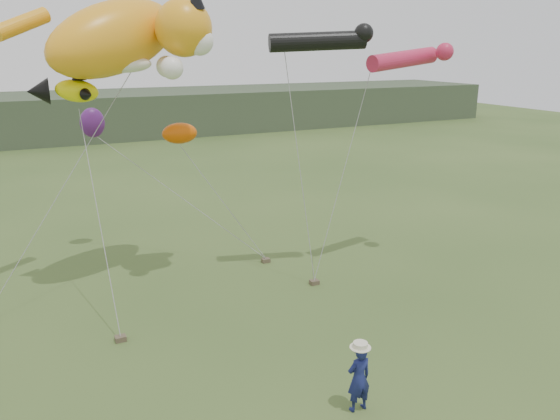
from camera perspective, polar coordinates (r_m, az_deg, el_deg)
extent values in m
plane|color=#385123|center=(14.65, 0.10, -17.19)|extent=(120.00, 120.00, 0.00)
cube|color=#2D3D28|center=(56.57, -20.29, 9.30)|extent=(90.00, 12.00, 4.00)
imported|color=navy|center=(13.27, 8.24, -17.01)|extent=(0.61, 0.41, 1.67)
cube|color=brown|center=(16.85, -16.32, -12.75)|extent=(0.31, 0.25, 0.16)
cube|color=brown|center=(19.77, 3.61, -7.54)|extent=(0.31, 0.25, 0.16)
cube|color=brown|center=(21.68, -1.51, -5.28)|extent=(0.31, 0.25, 0.16)
ellipsoid|color=orange|center=(19.32, -16.97, 16.83)|extent=(5.79, 4.35, 3.52)
sphere|color=orange|center=(18.78, -10.04, 18.24)|extent=(1.84, 1.84, 1.84)
cone|color=black|center=(19.46, -9.07, 20.78)|extent=(0.57, 0.66, 0.65)
sphere|color=white|center=(18.59, -8.44, 17.07)|extent=(0.92, 0.92, 0.92)
ellipsoid|color=white|center=(19.06, -15.98, 14.45)|extent=(1.80, 0.90, 0.56)
sphere|color=white|center=(18.02, -11.23, 14.35)|extent=(0.72, 0.72, 0.72)
sphere|color=white|center=(19.46, -11.74, 14.46)|extent=(0.72, 0.72, 0.72)
cylinder|color=orange|center=(19.90, -25.38, 17.16)|extent=(1.91, 1.40, 1.11)
ellipsoid|color=#F1E606|center=(19.11, -20.45, 11.59)|extent=(1.44, 0.62, 0.90)
cone|color=black|center=(19.33, -23.97, 11.26)|extent=(0.70, 0.88, 0.86)
cone|color=black|center=(19.10, -20.32, 13.18)|extent=(0.48, 0.48, 0.38)
cone|color=black|center=(18.68, -19.38, 11.30)|extent=(0.51, 0.53, 0.38)
cone|color=black|center=(19.62, -19.72, 11.48)|extent=(0.51, 0.53, 0.38)
cylinder|color=black|center=(19.24, 3.95, 17.17)|extent=(3.34, 1.53, 0.73)
sphere|color=black|center=(19.57, 8.74, 17.79)|extent=(0.66, 0.66, 0.66)
cylinder|color=#C22248|center=(21.03, 12.74, 15.12)|extent=(3.32, 1.26, 0.88)
sphere|color=#C22248|center=(21.56, 16.83, 15.55)|extent=(0.64, 0.64, 0.64)
ellipsoid|color=#D04F04|center=(20.37, -10.44, 7.90)|extent=(1.29, 0.75, 0.75)
ellipsoid|color=#4E1967|center=(23.00, -19.02, 8.62)|extent=(0.96, 0.64, 1.17)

